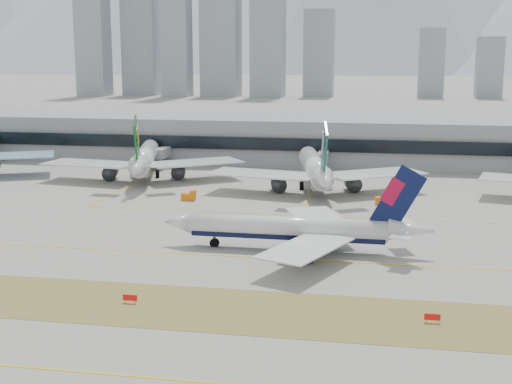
% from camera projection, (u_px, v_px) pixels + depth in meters
% --- Properties ---
extents(ground, '(3000.00, 3000.00, 0.00)m').
position_uv_depth(ground, '(219.00, 248.00, 135.62)').
color(ground, gray).
rests_on(ground, ground).
extents(apron_markings, '(360.00, 122.22, 0.06)m').
position_uv_depth(apron_markings, '(113.00, 370.00, 83.55)').
color(apron_markings, olive).
rests_on(apron_markings, ground).
extents(taxiing_airliner, '(50.99, 44.43, 17.17)m').
position_uv_depth(taxiing_airliner, '(297.00, 229.00, 132.88)').
color(taxiing_airliner, white).
rests_on(taxiing_airliner, ground).
extents(widebody_eva, '(56.90, 56.74, 20.90)m').
position_uv_depth(widebody_eva, '(145.00, 160.00, 208.74)').
color(widebody_eva, white).
rests_on(widebody_eva, ground).
extents(widebody_cathay, '(57.76, 57.31, 20.98)m').
position_uv_depth(widebody_cathay, '(315.00, 170.00, 190.77)').
color(widebody_cathay, white).
rests_on(widebody_cathay, ground).
extents(terminal, '(280.00, 43.10, 15.00)m').
position_uv_depth(terminal, '(295.00, 138.00, 244.98)').
color(terminal, gray).
rests_on(terminal, ground).
extents(hold_sign_left, '(2.20, 0.15, 1.35)m').
position_uv_depth(hold_sign_left, '(130.00, 298.00, 105.62)').
color(hold_sign_left, red).
rests_on(hold_sign_left, ground).
extents(hold_sign_right, '(2.20, 0.15, 1.35)m').
position_uv_depth(hold_sign_right, '(432.00, 317.00, 97.94)').
color(hold_sign_right, red).
rests_on(hold_sign_right, ground).
extents(gse_b, '(3.55, 2.00, 2.60)m').
position_uv_depth(gse_b, '(189.00, 196.00, 178.65)').
color(gse_b, orange).
rests_on(gse_b, ground).
extents(gse_c, '(3.55, 2.00, 2.60)m').
position_uv_depth(gse_c, '(383.00, 200.00, 173.83)').
color(gse_c, orange).
rests_on(gse_c, ground).
extents(city_skyline, '(342.00, 49.80, 140.00)m').
position_uv_depth(city_skyline, '(218.00, 35.00, 582.27)').
color(city_skyline, '#8A939D').
rests_on(city_skyline, ground).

